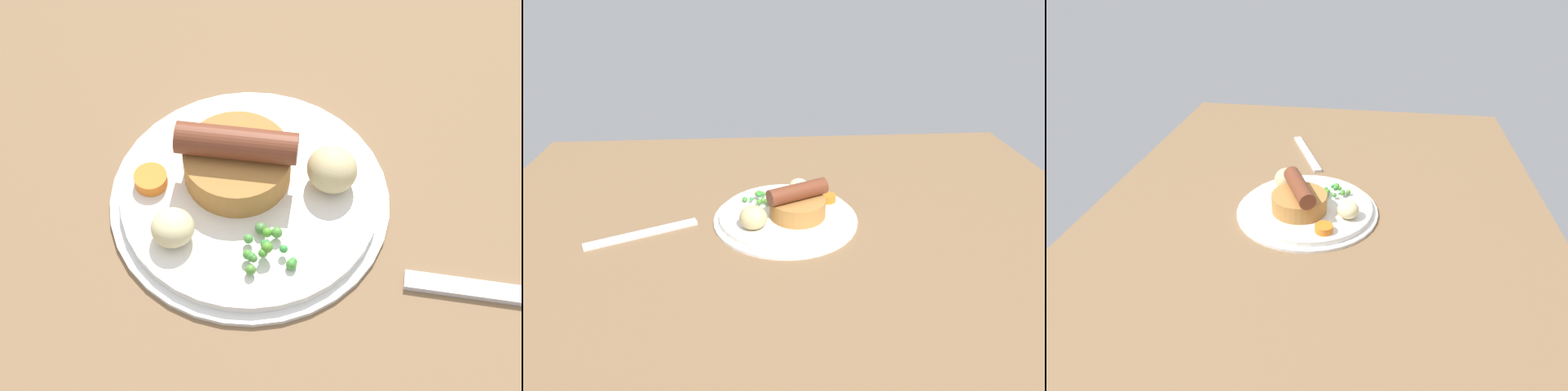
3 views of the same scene
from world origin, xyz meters
The scene contains 8 objects.
dining_table centered at (0.00, 0.00, 1.50)cm, with size 110.00×80.00×3.00cm, color brown.
dinner_plate centered at (0.82, 1.86, 3.57)cm, with size 24.43×24.43×1.40cm.
sausage_pudding centered at (-1.10, 2.94, 6.63)cm, with size 10.54×9.34×5.83cm.
pea_pile centered at (5.25, -2.61, 5.30)cm, with size 5.03×4.97×1.89cm.
potato_chunk_0 centered at (6.25, 6.51, 6.32)cm, with size 4.45×4.26×3.85cm, color #CCB77F.
potato_chunk_2 centered at (-2.10, -5.34, 5.81)cm, with size 3.63×3.60×2.83cm, color beige.
carrot_slice_4 centered at (-6.93, -1.91, 5.00)cm, with size 2.89×2.89×1.19cm, color orange.
fork centered at (24.23, 5.40, 3.30)cm, with size 18.00×1.60×0.60cm, color silver.
Camera 1 is at (24.40, -33.88, 66.48)cm, focal length 60.00 mm.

